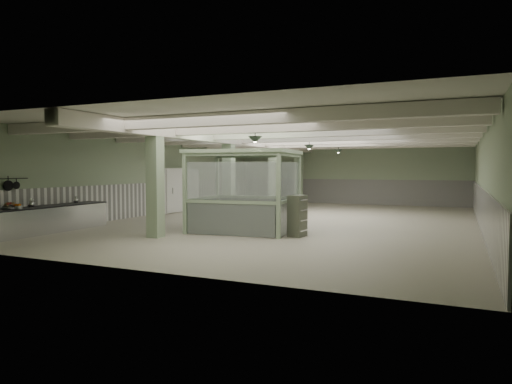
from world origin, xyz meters
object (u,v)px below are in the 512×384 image
at_px(guard_booth, 244,177).
at_px(walkin_cooler, 173,191).
at_px(prep_counter, 37,220).
at_px(filing_cabinet, 297,216).

bearing_deg(guard_booth, walkin_cooler, 137.65).
height_order(prep_counter, walkin_cooler, walkin_cooler).
xyz_separation_m(prep_counter, filing_cabinet, (8.08, 2.99, 0.20)).
bearing_deg(walkin_cooler, prep_counter, -89.40).
xyz_separation_m(prep_counter, guard_booth, (5.97, 3.47, 1.41)).
distance_m(walkin_cooler, filing_cabinet, 9.59).
distance_m(prep_counter, guard_booth, 7.05).
relative_size(walkin_cooler, filing_cabinet, 1.78).
bearing_deg(prep_counter, walkin_cooler, 90.60).
distance_m(prep_counter, filing_cabinet, 8.61).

